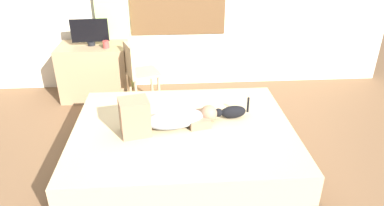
{
  "coord_description": "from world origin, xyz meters",
  "views": [
    {
      "loc": [
        -0.02,
        -2.71,
        2.15
      ],
      "look_at": [
        0.2,
        0.39,
        0.58
      ],
      "focal_mm": 32.66,
      "sensor_mm": 36.0,
      "label": 1
    }
  ],
  "objects_px": {
    "person_lying": "(165,118)",
    "desk": "(95,71)",
    "bed": "(183,145)",
    "cup": "(106,44)",
    "tv_monitor": "(90,32)",
    "cat": "(232,112)",
    "chair_by_desk": "(138,70)"
  },
  "relations": [
    {
      "from": "person_lying",
      "to": "desk",
      "type": "distance_m",
      "value": 1.95
    },
    {
      "from": "bed",
      "to": "cup",
      "type": "bearing_deg",
      "value": 120.97
    },
    {
      "from": "person_lying",
      "to": "desk",
      "type": "height_order",
      "value": "person_lying"
    },
    {
      "from": "bed",
      "to": "person_lying",
      "type": "distance_m",
      "value": 0.37
    },
    {
      "from": "desk",
      "to": "tv_monitor",
      "type": "bearing_deg",
      "value": 180.0
    },
    {
      "from": "bed",
      "to": "cat",
      "type": "bearing_deg",
      "value": 15.48
    },
    {
      "from": "desk",
      "to": "chair_by_desk",
      "type": "relative_size",
      "value": 1.05
    },
    {
      "from": "bed",
      "to": "person_lying",
      "type": "height_order",
      "value": "person_lying"
    },
    {
      "from": "cat",
      "to": "desk",
      "type": "height_order",
      "value": "desk"
    },
    {
      "from": "cup",
      "to": "bed",
      "type": "bearing_deg",
      "value": -59.03
    },
    {
      "from": "cat",
      "to": "chair_by_desk",
      "type": "height_order",
      "value": "chair_by_desk"
    },
    {
      "from": "cat",
      "to": "tv_monitor",
      "type": "bearing_deg",
      "value": 136.78
    },
    {
      "from": "bed",
      "to": "chair_by_desk",
      "type": "distance_m",
      "value": 1.44
    },
    {
      "from": "cat",
      "to": "desk",
      "type": "distance_m",
      "value": 2.23
    },
    {
      "from": "cat",
      "to": "tv_monitor",
      "type": "relative_size",
      "value": 0.74
    },
    {
      "from": "person_lying",
      "to": "cat",
      "type": "bearing_deg",
      "value": 13.08
    },
    {
      "from": "chair_by_desk",
      "to": "person_lying",
      "type": "bearing_deg",
      "value": -75.36
    },
    {
      "from": "bed",
      "to": "tv_monitor",
      "type": "xyz_separation_m",
      "value": [
        -1.13,
        1.66,
        0.71
      ]
    },
    {
      "from": "chair_by_desk",
      "to": "desk",
      "type": "bearing_deg",
      "value": 150.12
    },
    {
      "from": "desk",
      "to": "person_lying",
      "type": "bearing_deg",
      "value": -60.24
    },
    {
      "from": "bed",
      "to": "cup",
      "type": "relative_size",
      "value": 22.75
    },
    {
      "from": "bed",
      "to": "cup",
      "type": "xyz_separation_m",
      "value": [
        -0.92,
        1.54,
        0.58
      ]
    },
    {
      "from": "tv_monitor",
      "to": "chair_by_desk",
      "type": "distance_m",
      "value": 0.82
    },
    {
      "from": "tv_monitor",
      "to": "cup",
      "type": "bearing_deg",
      "value": -31.3
    },
    {
      "from": "tv_monitor",
      "to": "bed",
      "type": "bearing_deg",
      "value": -55.74
    },
    {
      "from": "cat",
      "to": "cup",
      "type": "relative_size",
      "value": 3.75
    },
    {
      "from": "person_lying",
      "to": "tv_monitor",
      "type": "distance_m",
      "value": 1.98
    },
    {
      "from": "desk",
      "to": "cup",
      "type": "height_order",
      "value": "cup"
    },
    {
      "from": "cat",
      "to": "desk",
      "type": "xyz_separation_m",
      "value": [
        -1.63,
        1.53,
        -0.12
      ]
    },
    {
      "from": "person_lying",
      "to": "chair_by_desk",
      "type": "relative_size",
      "value": 1.09
    },
    {
      "from": "bed",
      "to": "tv_monitor",
      "type": "height_order",
      "value": "tv_monitor"
    },
    {
      "from": "person_lying",
      "to": "cat",
      "type": "relative_size",
      "value": 2.63
    }
  ]
}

